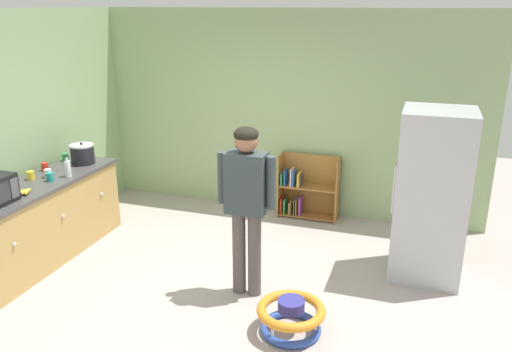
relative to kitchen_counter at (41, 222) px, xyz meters
The scene contains 16 objects.
ground_plane 2.25m from the kitchen_counter, ahead, with size 12.00×12.00×0.00m, color #ACA09B.
back_wall 3.32m from the kitchen_counter, 46.43° to the left, with size 5.20×0.06×2.70m, color #98B67F.
left_side_wall 1.27m from the kitchen_counter, 118.63° to the left, with size 0.06×2.99×2.70m, color #94B580.
kitchen_counter is the anchor object (origin of this frame).
refrigerator 4.22m from the kitchen_counter, 13.58° to the left, with size 0.73×0.68×1.78m.
bookshelf 3.29m from the kitchen_counter, 40.32° to the left, with size 0.80×0.28×0.85m.
standing_person 2.48m from the kitchen_counter, ahead, with size 0.57×0.23×1.70m.
baby_walker 3.05m from the kitchen_counter, ahead, with size 0.60×0.60×0.32m.
crock_pot 0.98m from the kitchen_counter, 87.05° to the left, with size 0.28×0.28×0.26m.
banana_bunch 0.57m from the kitchen_counter, 65.49° to the right, with size 0.15×0.16×0.04m.
clear_bottle 0.66m from the kitchen_counter, 58.41° to the left, with size 0.07×0.07×0.25m.
white_cup 0.54m from the kitchen_counter, 91.02° to the left, with size 0.08×0.08×0.10m, color white.
yellow_cup 0.52m from the kitchen_counter, 144.41° to the left, with size 0.08×0.08×0.10m, color yellow.
red_cup 0.67m from the kitchen_counter, 116.36° to the left, with size 0.08×0.08×0.10m, color red.
teal_cup 0.52m from the kitchen_counter, 49.24° to the left, with size 0.08×0.08×0.10m, color teal.
green_cup 0.98m from the kitchen_counter, 105.76° to the left, with size 0.08×0.08×0.10m, color green.
Camera 1 is at (1.72, -4.20, 2.76)m, focal length 36.09 mm.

